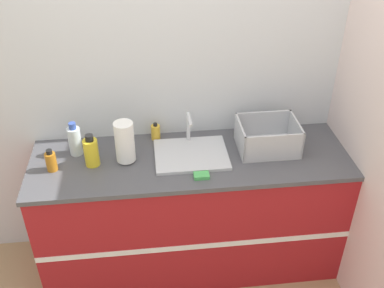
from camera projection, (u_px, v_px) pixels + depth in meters
wall_back at (185, 75)px, 2.83m from camera, size 4.36×0.06×2.60m
wall_right at (361, 91)px, 2.65m from camera, size 0.06×2.60×2.60m
counter_cabinet at (192, 212)px, 3.02m from camera, size 1.98×0.63×0.90m
sink at (191, 153)px, 2.78m from camera, size 0.45×0.36×0.22m
paper_towel_roll at (125, 142)px, 2.67m from camera, size 0.12×0.12×0.27m
dish_rack at (267, 139)px, 2.82m from camera, size 0.37×0.30×0.18m
bottle_amber at (51, 161)px, 2.63m from camera, size 0.06×0.06×0.14m
bottle_clear at (75, 140)px, 2.76m from camera, size 0.08×0.08×0.22m
bottle_yellow at (91, 152)px, 2.66m from camera, size 0.09×0.09×0.21m
soap_dispenser at (156, 132)px, 2.92m from camera, size 0.06×0.06×0.12m
sponge at (201, 176)px, 2.60m from camera, size 0.09×0.06×0.02m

